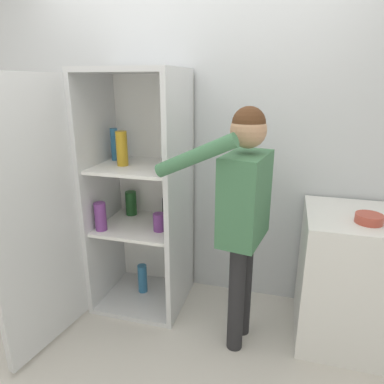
# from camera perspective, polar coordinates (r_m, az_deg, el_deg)

# --- Properties ---
(ground_plane) EXTENTS (12.00, 12.00, 0.00)m
(ground_plane) POSITION_cam_1_polar(r_m,az_deg,el_deg) (2.43, -6.24, -26.53)
(ground_plane) COLOR beige
(wall_back) EXTENTS (7.00, 0.06, 2.55)m
(wall_back) POSITION_cam_1_polar(r_m,az_deg,el_deg) (2.70, 0.62, 8.88)
(wall_back) COLOR silver
(wall_back) RESTS_ON ground_plane
(refrigerator) EXTENTS (0.81, 1.27, 1.79)m
(refrigerator) POSITION_cam_1_polar(r_m,az_deg,el_deg) (2.54, -11.62, -1.07)
(refrigerator) COLOR silver
(refrigerator) RESTS_ON ground_plane
(person) EXTENTS (0.66, 0.53, 1.57)m
(person) POSITION_cam_1_polar(r_m,az_deg,el_deg) (2.10, 8.56, -1.77)
(person) COLOR #262628
(person) RESTS_ON ground_plane
(counter) EXTENTS (0.56, 0.65, 0.90)m
(counter) POSITION_cam_1_polar(r_m,az_deg,el_deg) (2.57, 23.99, -12.87)
(counter) COLOR white
(counter) RESTS_ON ground_plane
(bowl) EXTENTS (0.16, 0.16, 0.05)m
(bowl) POSITION_cam_1_polar(r_m,az_deg,el_deg) (2.28, 27.42, -3.96)
(bowl) COLOR #B24738
(bowl) RESTS_ON counter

